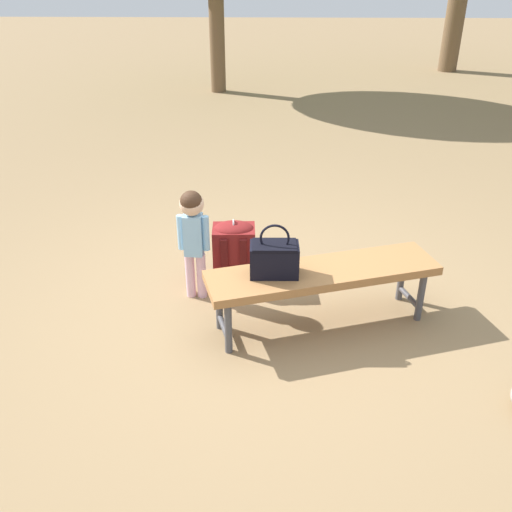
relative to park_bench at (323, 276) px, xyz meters
name	(u,v)px	position (x,y,z in m)	size (l,w,h in m)	color
ground_plane	(263,310)	(0.41, -0.15, -0.39)	(40.00, 40.00, 0.00)	#8C704C
park_bench	(323,276)	(0.00, 0.00, 0.00)	(1.65, 0.85, 0.45)	#9E6B3D
handbag	(274,258)	(0.33, 0.08, 0.18)	(0.32, 0.19, 0.37)	black
child_standing	(193,228)	(0.92, -0.34, 0.19)	(0.24, 0.18, 0.87)	#E5B2C6
backpack_large	(234,251)	(0.64, -0.56, -0.12)	(0.34, 0.30, 0.55)	maroon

